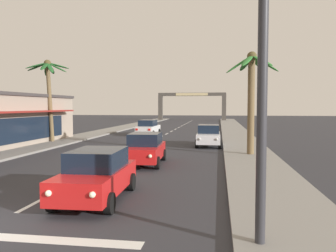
{
  "coord_description": "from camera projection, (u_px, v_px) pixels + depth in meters",
  "views": [
    {
      "loc": [
        5.87,
        -7.94,
        3.13
      ],
      "look_at": [
        3.49,
        8.0,
        2.2
      ],
      "focal_mm": 36.59,
      "sensor_mm": 36.0,
      "label": 1
    }
  ],
  "objects": [
    {
      "name": "sidewalk_right",
      "position": [
        243.0,
        144.0,
        27.48
      ],
      "size": [
        3.2,
        110.0,
        0.14
      ],
      "primitive_type": "cube",
      "color": "gray",
      "rests_on": "ground"
    },
    {
      "name": "sedan_parked_nearest_kerb",
      "position": [
        209.0,
        135.0,
        26.87
      ],
      "size": [
        1.99,
        4.47,
        1.68
      ],
      "color": "silver",
      "rests_on": "ground"
    },
    {
      "name": "sedan_third_in_queue",
      "position": [
        145.0,
        148.0,
        18.5
      ],
      "size": [
        2.11,
        4.51,
        1.68
      ],
      "color": "red",
      "rests_on": "ground"
    },
    {
      "name": "town_gateway_arch",
      "position": [
        192.0,
        102.0,
        74.3
      ],
      "size": [
        14.74,
        0.9,
        6.08
      ],
      "color": "#423D38",
      "rests_on": "ground"
    },
    {
      "name": "palm_right_second",
      "position": [
        252.0,
        87.0,
        21.26
      ],
      "size": [
        3.3,
        3.44,
        6.52
      ],
      "color": "brown",
      "rests_on": "ground"
    },
    {
      "name": "sedan_oncoming_far",
      "position": [
        148.0,
        128.0,
        36.71
      ],
      "size": [
        2.1,
        4.51,
        1.68
      ],
      "color": "silver",
      "rests_on": "ground"
    },
    {
      "name": "palm_left_second",
      "position": [
        49.0,
        82.0,
        29.05
      ],
      "size": [
        3.45,
        3.41,
        7.08
      ],
      "color": "brown",
      "rests_on": "ground"
    },
    {
      "name": "lane_markings",
      "position": [
        152.0,
        145.0,
        27.94
      ],
      "size": [
        4.28,
        86.69,
        0.01
      ],
      "color": "silver",
      "rests_on": "ground"
    },
    {
      "name": "sedan_lead_at_stop_bar",
      "position": [
        97.0,
        174.0,
        11.42
      ],
      "size": [
        2.05,
        4.49,
        1.68
      ],
      "color": "red",
      "rests_on": "ground"
    },
    {
      "name": "traffic_signal_mast",
      "position": [
        115.0,
        1.0,
        7.67
      ],
      "size": [
        10.58,
        0.4,
        7.64
      ],
      "color": "#2D2D33",
      "rests_on": "ground"
    },
    {
      "name": "sidewalk_left",
      "position": [
        60.0,
        141.0,
        29.78
      ],
      "size": [
        3.2,
        110.0,
        0.14
      ],
      "primitive_type": "cube",
      "color": "gray",
      "rests_on": "ground"
    }
  ]
}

